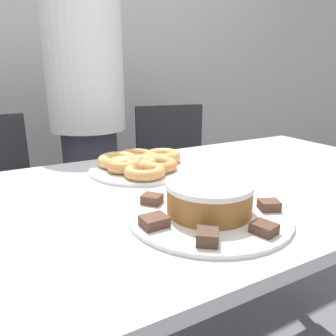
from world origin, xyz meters
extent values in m
cube|color=beige|center=(0.00, 1.51, 1.30)|extent=(8.00, 0.05, 2.60)
cube|color=silver|center=(0.00, 0.00, 0.76)|extent=(1.84, 0.83, 0.03)
cylinder|color=silver|center=(0.86, 0.35, 0.37)|extent=(0.06, 0.06, 0.74)
cylinder|color=#383842|center=(0.05, 0.82, 0.41)|extent=(0.26, 0.26, 0.81)
cylinder|color=white|center=(0.05, 0.82, 1.14)|extent=(0.35, 0.35, 0.64)
cylinder|color=black|center=(-0.41, 0.72, 0.01)|extent=(0.44, 0.44, 0.01)
cylinder|color=#262626|center=(-0.41, 0.72, 0.22)|extent=(0.06, 0.06, 0.42)
cylinder|color=black|center=(0.51, 0.72, 0.01)|extent=(0.44, 0.44, 0.01)
cylinder|color=#262626|center=(0.51, 0.72, 0.22)|extent=(0.06, 0.06, 0.42)
cube|color=#2D2D33|center=(0.51, 0.72, 0.45)|extent=(0.51, 0.51, 0.04)
cube|color=#2D2D33|center=(0.55, 0.92, 0.68)|extent=(0.39, 0.10, 0.42)
cylinder|color=white|center=(0.04, -0.18, 0.78)|extent=(0.36, 0.36, 0.01)
cylinder|color=white|center=(0.05, 0.21, 0.78)|extent=(0.33, 0.33, 0.01)
cylinder|color=#9E662D|center=(0.04, -0.18, 0.81)|extent=(0.19, 0.19, 0.06)
cylinder|color=white|center=(0.04, -0.18, 0.85)|extent=(0.19, 0.19, 0.01)
cube|color=brown|center=(0.16, -0.12, 0.79)|extent=(0.06, 0.06, 0.02)
cube|color=#513828|center=(0.07, -0.05, 0.79)|extent=(0.05, 0.06, 0.03)
cube|color=brown|center=(-0.05, -0.08, 0.79)|extent=(0.06, 0.06, 0.02)
cube|color=brown|center=(-0.10, -0.19, 0.79)|extent=(0.05, 0.05, 0.02)
cube|color=#513828|center=(-0.04, -0.29, 0.79)|extent=(0.06, 0.06, 0.02)
cube|color=#513828|center=(0.08, -0.32, 0.79)|extent=(0.05, 0.05, 0.02)
cube|color=brown|center=(0.17, -0.24, 0.79)|extent=(0.06, 0.05, 0.02)
torus|color=#E5AD66|center=(0.05, 0.21, 0.80)|extent=(0.10, 0.10, 0.03)
torus|color=#D18E4C|center=(0.09, 0.16, 0.80)|extent=(0.12, 0.12, 0.03)
torus|color=tan|center=(0.15, 0.24, 0.80)|extent=(0.12, 0.12, 0.04)
torus|color=#D18E4C|center=(0.08, 0.31, 0.80)|extent=(0.12, 0.12, 0.03)
torus|color=#E5AD66|center=(-0.01, 0.27, 0.80)|extent=(0.13, 0.13, 0.04)
torus|color=#D18E4C|center=(-0.01, 0.20, 0.80)|extent=(0.12, 0.12, 0.04)
torus|color=tan|center=(0.02, 0.12, 0.80)|extent=(0.12, 0.12, 0.03)
camera|label=1|loc=(-0.36, -0.73, 1.08)|focal=35.00mm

